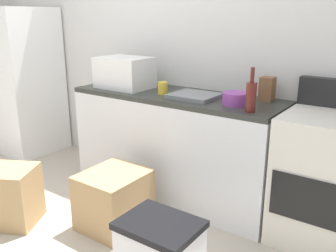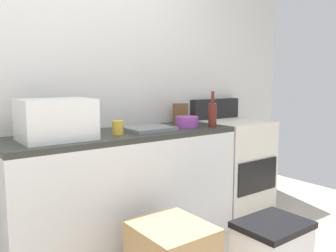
{
  "view_description": "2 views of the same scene",
  "coord_description": "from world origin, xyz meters",
  "px_view_note": "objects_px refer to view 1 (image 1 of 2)",
  "views": [
    {
      "loc": [
        1.97,
        -1.27,
        1.53
      ],
      "look_at": [
        0.46,
        0.86,
        0.73
      ],
      "focal_mm": 39.33,
      "sensor_mm": 36.0,
      "label": 1
    },
    {
      "loc": [
        -0.99,
        -1.1,
        1.29
      ],
      "look_at": [
        0.65,
        1.09,
        0.93
      ],
      "focal_mm": 37.43,
      "sensor_mm": 36.0,
      "label": 2
    }
  ],
  "objects_px": {
    "microwave": "(125,73)",
    "cardboard_box_medium": "(114,200)",
    "knife_block": "(267,89)",
    "coffee_mug": "(163,88)",
    "stove_oven": "(325,178)",
    "mixing_bowl": "(236,99)",
    "storage_bin": "(160,250)",
    "refrigerator": "(23,81)",
    "wine_bottle": "(251,96)",
    "cardboard_box_large": "(0,195)"
  },
  "relations": [
    {
      "from": "coffee_mug",
      "to": "cardboard_box_large",
      "type": "height_order",
      "value": "coffee_mug"
    },
    {
      "from": "wine_bottle",
      "to": "coffee_mug",
      "type": "relative_size",
      "value": 3.0
    },
    {
      "from": "cardboard_box_medium",
      "to": "cardboard_box_large",
      "type": "bearing_deg",
      "value": -148.64
    },
    {
      "from": "mixing_bowl",
      "to": "cardboard_box_medium",
      "type": "height_order",
      "value": "mixing_bowl"
    },
    {
      "from": "microwave",
      "to": "storage_bin",
      "type": "distance_m",
      "value": 1.65
    },
    {
      "from": "storage_bin",
      "to": "refrigerator",
      "type": "bearing_deg",
      "value": 160.39
    },
    {
      "from": "stove_oven",
      "to": "storage_bin",
      "type": "relative_size",
      "value": 2.39
    },
    {
      "from": "stove_oven",
      "to": "microwave",
      "type": "distance_m",
      "value": 1.83
    },
    {
      "from": "refrigerator",
      "to": "stove_oven",
      "type": "height_order",
      "value": "refrigerator"
    },
    {
      "from": "mixing_bowl",
      "to": "microwave",
      "type": "bearing_deg",
      "value": 178.46
    },
    {
      "from": "refrigerator",
      "to": "cardboard_box_large",
      "type": "relative_size",
      "value": 2.95
    },
    {
      "from": "stove_oven",
      "to": "cardboard_box_large",
      "type": "height_order",
      "value": "stove_oven"
    },
    {
      "from": "refrigerator",
      "to": "wine_bottle",
      "type": "xyz_separation_m",
      "value": [
        2.79,
        -0.15,
        0.21
      ]
    },
    {
      "from": "stove_oven",
      "to": "coffee_mug",
      "type": "xyz_separation_m",
      "value": [
        -1.3,
        -0.08,
        0.48
      ]
    },
    {
      "from": "microwave",
      "to": "knife_block",
      "type": "height_order",
      "value": "microwave"
    },
    {
      "from": "mixing_bowl",
      "to": "cardboard_box_medium",
      "type": "distance_m",
      "value": 1.16
    },
    {
      "from": "refrigerator",
      "to": "cardboard_box_medium",
      "type": "height_order",
      "value": "refrigerator"
    },
    {
      "from": "knife_block",
      "to": "cardboard_box_medium",
      "type": "xyz_separation_m",
      "value": [
        -0.78,
        -0.89,
        -0.78
      ]
    },
    {
      "from": "stove_oven",
      "to": "storage_bin",
      "type": "bearing_deg",
      "value": -124.44
    },
    {
      "from": "refrigerator",
      "to": "knife_block",
      "type": "bearing_deg",
      "value": 4.81
    },
    {
      "from": "stove_oven",
      "to": "mixing_bowl",
      "type": "bearing_deg",
      "value": -173.04
    },
    {
      "from": "knife_block",
      "to": "refrigerator",
      "type": "bearing_deg",
      "value": -175.19
    },
    {
      "from": "stove_oven",
      "to": "storage_bin",
      "type": "xyz_separation_m",
      "value": [
        -0.67,
        -0.98,
        -0.27
      ]
    },
    {
      "from": "refrigerator",
      "to": "stove_oven",
      "type": "distance_m",
      "value": 3.29
    },
    {
      "from": "microwave",
      "to": "knife_block",
      "type": "bearing_deg",
      "value": 10.51
    },
    {
      "from": "mixing_bowl",
      "to": "cardboard_box_large",
      "type": "height_order",
      "value": "mixing_bowl"
    },
    {
      "from": "microwave",
      "to": "cardboard_box_medium",
      "type": "height_order",
      "value": "microwave"
    },
    {
      "from": "refrigerator",
      "to": "cardboard_box_large",
      "type": "height_order",
      "value": "refrigerator"
    },
    {
      "from": "wine_bottle",
      "to": "microwave",
      "type": "bearing_deg",
      "value": 172.82
    },
    {
      "from": "microwave",
      "to": "coffee_mug",
      "type": "xyz_separation_m",
      "value": [
        0.44,
        -0.03,
        -0.09
      ]
    },
    {
      "from": "mixing_bowl",
      "to": "storage_bin",
      "type": "bearing_deg",
      "value": -91.29
    },
    {
      "from": "stove_oven",
      "to": "knife_block",
      "type": "distance_m",
      "value": 0.76
    },
    {
      "from": "storage_bin",
      "to": "coffee_mug",
      "type": "bearing_deg",
      "value": 124.98
    },
    {
      "from": "cardboard_box_medium",
      "to": "knife_block",
      "type": "bearing_deg",
      "value": 48.98
    },
    {
      "from": "refrigerator",
      "to": "knife_block",
      "type": "distance_m",
      "value": 2.77
    },
    {
      "from": "mixing_bowl",
      "to": "knife_block",
      "type": "bearing_deg",
      "value": 62.18
    },
    {
      "from": "stove_oven",
      "to": "wine_bottle",
      "type": "distance_m",
      "value": 0.76
    },
    {
      "from": "wine_bottle",
      "to": "knife_block",
      "type": "distance_m",
      "value": 0.39
    },
    {
      "from": "wine_bottle",
      "to": "mixing_bowl",
      "type": "relative_size",
      "value": 1.58
    },
    {
      "from": "cardboard_box_large",
      "to": "cardboard_box_medium",
      "type": "height_order",
      "value": "cardboard_box_large"
    },
    {
      "from": "microwave",
      "to": "coffee_mug",
      "type": "relative_size",
      "value": 4.6
    },
    {
      "from": "refrigerator",
      "to": "microwave",
      "type": "relative_size",
      "value": 3.49
    },
    {
      "from": "cardboard_box_medium",
      "to": "mixing_bowl",
      "type": "bearing_deg",
      "value": 44.77
    },
    {
      "from": "refrigerator",
      "to": "cardboard_box_medium",
      "type": "relative_size",
      "value": 3.46
    },
    {
      "from": "cardboard_box_medium",
      "to": "storage_bin",
      "type": "height_order",
      "value": "cardboard_box_medium"
    },
    {
      "from": "cardboard_box_large",
      "to": "microwave",
      "type": "bearing_deg",
      "value": 75.15
    },
    {
      "from": "coffee_mug",
      "to": "storage_bin",
      "type": "xyz_separation_m",
      "value": [
        0.63,
        -0.9,
        -0.76
      ]
    },
    {
      "from": "refrigerator",
      "to": "storage_bin",
      "type": "distance_m",
      "value": 2.82
    },
    {
      "from": "coffee_mug",
      "to": "cardboard_box_medium",
      "type": "distance_m",
      "value": 0.97
    },
    {
      "from": "knife_block",
      "to": "mixing_bowl",
      "type": "relative_size",
      "value": 0.95
    }
  ]
}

